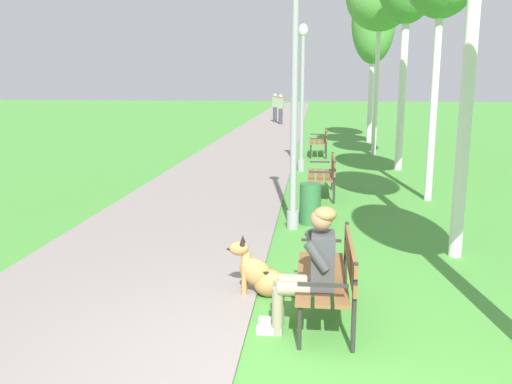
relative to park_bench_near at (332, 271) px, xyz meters
The scene contains 13 objects.
ground_plane 1.32m from the park_bench_near, 111.04° to the right, with size 120.00×120.00×0.00m, color #478E38.
paved_path 23.00m from the park_bench_near, 96.12° to the left, with size 3.28×60.00×0.04m, color gray.
park_bench_near is the anchor object (origin of this frame).
park_bench_mid 6.05m from the park_bench_near, 89.73° to the left, with size 0.55×1.50×0.85m.
park_bench_far 12.32m from the park_bench_near, 90.04° to the left, with size 0.55×1.50×0.85m.
person_seated_on_near_bench 0.40m from the park_bench_near, 124.30° to the right, with size 0.74×0.49×1.25m.
dog_shepherd 0.97m from the park_bench_near, 146.45° to the left, with size 0.83×0.30×0.71m.
lamp_post_near 3.87m from the park_bench_near, 98.75° to the left, with size 0.24×0.24×4.31m.
lamp_post_mid 9.40m from the park_bench_near, 93.34° to the left, with size 0.24×0.24×3.82m.
birch_tree_sixth 17.14m from the park_bench_near, 83.31° to the left, with size 1.65×1.80×6.21m.
litter_bin 3.78m from the park_bench_near, 93.77° to the left, with size 0.36×0.36×0.70m, color #2D6638.
pedestrian_distant 26.28m from the park_bench_near, 95.42° to the left, with size 0.32×0.22×1.65m.
pedestrian_further_distant 24.70m from the park_bench_near, 94.79° to the left, with size 0.32×0.22×1.65m.
Camera 1 is at (0.23, -4.13, 2.41)m, focal length 38.18 mm.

